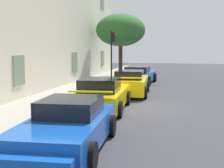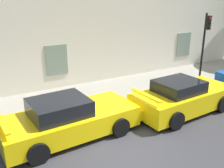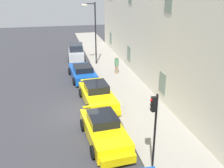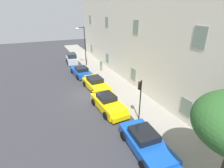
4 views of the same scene
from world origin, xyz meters
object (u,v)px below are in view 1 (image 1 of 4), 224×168
sportscar_red_lead (65,129)px  sportscar_tail_end (139,75)px  sportscar_yellow_flank (102,96)px  sportscar_white_middle (130,84)px  traffic_light (112,48)px  tree_near_kerb (121,30)px

sportscar_red_lead → sportscar_tail_end: size_ratio=1.00×
sportscar_yellow_flank → sportscar_tail_end: sportscar_yellow_flank is taller
sportscar_white_middle → traffic_light: (2.66, 1.66, 2.03)m
sportscar_red_lead → tree_near_kerb: size_ratio=0.94×
sportscar_red_lead → sportscar_tail_end: sportscar_red_lead is taller
sportscar_red_lead → sportscar_yellow_flank: size_ratio=0.99×
sportscar_white_middle → sportscar_tail_end: (5.92, 0.32, -0.04)m
sportscar_yellow_flank → sportscar_white_middle: 4.85m
sportscar_red_lead → sportscar_yellow_flank: bearing=4.7°
sportscar_white_middle → traffic_light: traffic_light is taller
sportscar_yellow_flank → tree_near_kerb: 15.06m
sportscar_red_lead → sportscar_white_middle: (10.66, 0.02, 0.04)m
traffic_light → tree_near_kerb: bearing=6.8°
sportscar_white_middle → tree_near_kerb: 10.60m
sportscar_yellow_flank → sportscar_white_middle: (4.83, -0.46, 0.01)m
sportscar_white_middle → tree_near_kerb: size_ratio=0.90×
tree_near_kerb → sportscar_yellow_flank: bearing=-172.0°
sportscar_red_lead → sportscar_tail_end: (16.57, 0.35, 0.00)m
sportscar_red_lead → tree_near_kerb: tree_near_kerb is taller
sportscar_yellow_flank → sportscar_white_middle: same height
sportscar_tail_end → tree_near_kerb: size_ratio=0.94×
sportscar_white_middle → traffic_light: 3.73m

